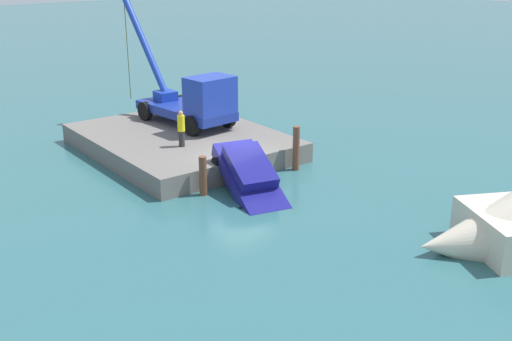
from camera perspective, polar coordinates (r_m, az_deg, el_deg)
ground at (r=27.30m, az=-1.49°, el=-0.74°), size 200.00×200.00×0.00m
dock at (r=31.10m, az=-6.89°, el=2.62°), size 10.47×8.17×0.93m
crane_truck at (r=31.86m, az=-5.86°, el=6.50°), size 8.53×3.13×6.35m
dock_worker at (r=28.62m, az=-6.91°, el=3.87°), size 0.34×0.34×1.69m
salvaged_car at (r=25.40m, az=-0.58°, el=-0.58°), size 4.60×2.84×2.62m
piling_near at (r=25.29m, az=-4.91°, el=-0.50°), size 0.31×0.31×1.66m
piling_mid at (r=26.39m, az=-1.11°, el=0.46°), size 0.36×0.36×1.67m
piling_far at (r=28.11m, az=3.72°, el=2.05°), size 0.32×0.32×2.05m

